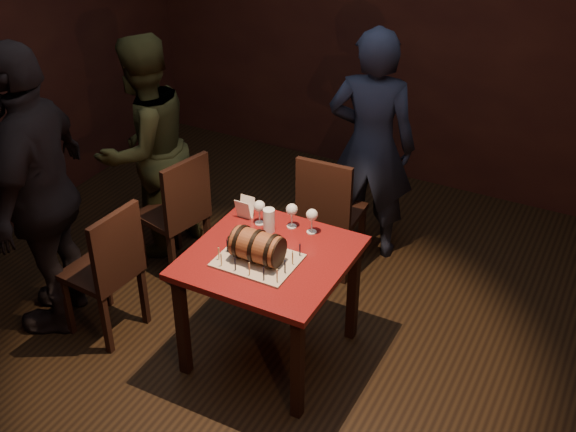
{
  "coord_description": "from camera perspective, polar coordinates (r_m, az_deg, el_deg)",
  "views": [
    {
      "loc": [
        1.73,
        -3.06,
        3.13
      ],
      "look_at": [
        0.09,
        0.05,
        0.95
      ],
      "focal_mm": 45.0,
      "sensor_mm": 36.0,
      "label": 1
    }
  ],
  "objects": [
    {
      "name": "wine_glass_mid",
      "position": [
        4.34,
        0.3,
        0.44
      ],
      "size": [
        0.07,
        0.07,
        0.16
      ],
      "color": "silver",
      "rests_on": "pub_table"
    },
    {
      "name": "barrel_cake",
      "position": [
        4.05,
        -2.45,
        -2.41
      ],
      "size": [
        0.34,
        0.2,
        0.2
      ],
      "color": "brown",
      "rests_on": "cake_board"
    },
    {
      "name": "birthday_candles",
      "position": [
        4.08,
        -2.41,
        -2.99
      ],
      "size": [
        0.4,
        0.3,
        0.09
      ],
      "color": "#DEC584",
      "rests_on": "cake_board"
    },
    {
      "name": "chair_left_rear",
      "position": [
        5.07,
        -8.64,
        0.52
      ],
      "size": [
        0.48,
        0.48,
        0.93
      ],
      "color": "black",
      "rests_on": "ground"
    },
    {
      "name": "room_shell",
      "position": [
        3.91,
        -1.53,
        5.6
      ],
      "size": [
        5.04,
        5.04,
        2.8
      ],
      "color": "black",
      "rests_on": "ground"
    },
    {
      "name": "wine_glass_left",
      "position": [
        4.38,
        -2.28,
        0.7
      ],
      "size": [
        0.07,
        0.07,
        0.16
      ],
      "color": "silver",
      "rests_on": "pub_table"
    },
    {
      "name": "person_back",
      "position": [
        5.15,
        6.59,
        5.5
      ],
      "size": [
        0.7,
        0.53,
        1.73
      ],
      "primitive_type": "imported",
      "rotation": [
        0.0,
        0.0,
        3.34
      ],
      "color": "#1A2035",
      "rests_on": "ground"
    },
    {
      "name": "chair_back",
      "position": [
        5.03,
        3.22,
        0.57
      ],
      "size": [
        0.42,
        0.42,
        0.93
      ],
      "color": "black",
      "rests_on": "ground"
    },
    {
      "name": "person_left_front",
      "position": [
        4.62,
        -18.94,
        1.79
      ],
      "size": [
        0.84,
        1.2,
        1.9
      ],
      "primitive_type": "imported",
      "rotation": [
        0.0,
        0.0,
        -1.19
      ],
      "color": "black",
      "rests_on": "ground"
    },
    {
      "name": "pub_table",
      "position": [
        4.22,
        -1.46,
        -4.29
      ],
      "size": [
        0.9,
        0.9,
        0.75
      ],
      "color": "#540E0F",
      "rests_on": "ground"
    },
    {
      "name": "person_left_rear",
      "position": [
        5.27,
        -11.22,
        5.27
      ],
      "size": [
        0.78,
        0.92,
        1.65
      ],
      "primitive_type": "imported",
      "rotation": [
        0.0,
        0.0,
        -1.78
      ],
      "color": "#393A1D",
      "rests_on": "ground"
    },
    {
      "name": "cake_board",
      "position": [
        4.1,
        -2.41,
        -3.52
      ],
      "size": [
        0.45,
        0.35,
        0.01
      ],
      "primitive_type": "cube",
      "color": "#AE9E8C",
      "rests_on": "pub_table"
    },
    {
      "name": "menu_card",
      "position": [
        4.47,
        -3.42,
        0.61
      ],
      "size": [
        0.1,
        0.05,
        0.13
      ],
      "primitive_type": null,
      "color": "white",
      "rests_on": "pub_table"
    },
    {
      "name": "chair_left_front",
      "position": [
        4.59,
        -13.98,
        -3.87
      ],
      "size": [
        0.43,
        0.43,
        0.93
      ],
      "color": "black",
      "rests_on": "ground"
    },
    {
      "name": "wine_glass_right",
      "position": [
        4.29,
        1.9,
        0.02
      ],
      "size": [
        0.07,
        0.07,
        0.16
      ],
      "color": "silver",
      "rests_on": "pub_table"
    },
    {
      "name": "pint_of_ale",
      "position": [
        4.33,
        -1.52,
        -0.37
      ],
      "size": [
        0.07,
        0.07,
        0.15
      ],
      "color": "silver",
      "rests_on": "pub_table"
    }
  ]
}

